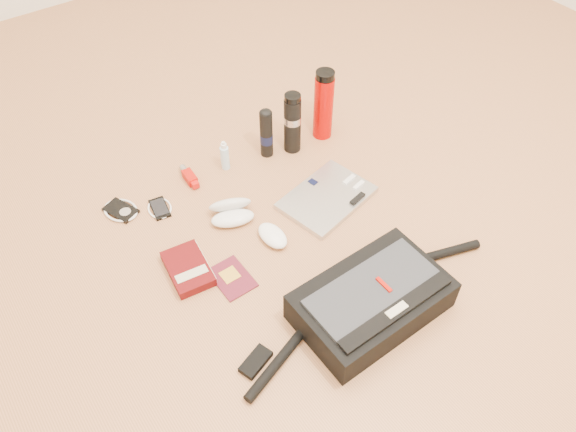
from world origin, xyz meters
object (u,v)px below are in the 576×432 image
(laptop, at_px, (327,198))
(book, at_px, (188,269))
(thermos_red, at_px, (324,105))
(thermos_black, at_px, (292,123))
(messenger_bag, at_px, (371,301))

(laptop, xyz_separation_m, book, (-0.53, 0.01, 0.01))
(book, height_order, thermos_red, thermos_red)
(laptop, distance_m, book, 0.53)
(laptop, height_order, book, book)
(laptop, relative_size, thermos_black, 1.43)
(book, height_order, thermos_black, thermos_black)
(laptop, bearing_deg, thermos_red, 42.86)
(book, bearing_deg, thermos_red, 28.49)
(laptop, bearing_deg, messenger_bag, -125.15)
(book, relative_size, thermos_red, 0.69)
(messenger_bag, relative_size, thermos_red, 3.17)
(laptop, xyz_separation_m, thermos_black, (0.06, 0.28, 0.11))
(book, relative_size, thermos_black, 0.80)
(laptop, distance_m, thermos_black, 0.31)
(laptop, xyz_separation_m, thermos_red, (0.20, 0.29, 0.13))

